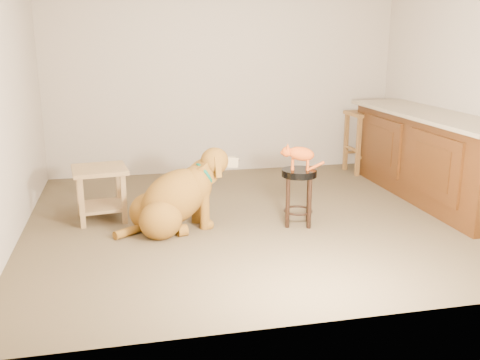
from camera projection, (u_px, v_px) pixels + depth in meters
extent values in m
cube|color=brown|center=(264.00, 218.00, 5.24)|extent=(4.50, 4.00, 0.01)
cube|color=#B2A390|center=(224.00, 71.00, 6.79)|extent=(4.50, 0.04, 2.60)
cube|color=#B2A390|center=(357.00, 113.00, 3.02)|extent=(4.50, 0.04, 2.60)
cube|color=#B2A390|center=(4.00, 89.00, 4.44)|extent=(0.04, 4.00, 2.60)
cube|color=#49260D|center=(430.00, 157.00, 5.81)|extent=(0.60, 2.50, 0.90)
cube|color=gray|center=(432.00, 115.00, 5.68)|extent=(0.70, 2.56, 0.04)
cube|color=black|center=(430.00, 193.00, 5.92)|extent=(0.52, 2.50, 0.10)
cube|color=#49260D|center=(433.00, 166.00, 5.21)|extent=(0.02, 0.90, 0.62)
cube|color=#49260D|center=(381.00, 145.00, 6.25)|extent=(0.02, 0.90, 0.62)
cube|color=#3C1E0A|center=(432.00, 166.00, 5.21)|extent=(0.02, 0.60, 0.40)
cube|color=#3C1E0A|center=(380.00, 145.00, 6.25)|extent=(0.02, 0.60, 0.40)
cylinder|color=black|center=(309.00, 198.00, 5.09)|extent=(0.04, 0.04, 0.47)
cylinder|color=black|center=(288.00, 197.00, 5.11)|extent=(0.04, 0.04, 0.47)
cylinder|color=black|center=(309.00, 204.00, 4.90)|extent=(0.04, 0.04, 0.47)
cylinder|color=black|center=(288.00, 203.00, 4.92)|extent=(0.04, 0.04, 0.47)
torus|color=black|center=(298.00, 210.00, 5.03)|extent=(0.35, 0.35, 0.02)
cylinder|color=black|center=(299.00, 173.00, 4.94)|extent=(0.33, 0.33, 0.06)
cube|color=brown|center=(369.00, 141.00, 7.15)|extent=(0.05, 0.05, 0.75)
cube|color=brown|center=(346.00, 142.00, 7.06)|extent=(0.05, 0.05, 0.75)
cube|color=brown|center=(382.00, 146.00, 6.83)|extent=(0.05, 0.05, 0.75)
cube|color=brown|center=(358.00, 147.00, 6.74)|extent=(0.05, 0.05, 0.75)
cube|color=brown|center=(366.00, 114.00, 6.85)|extent=(0.45, 0.45, 0.04)
cube|color=olive|center=(119.00, 189.00, 5.38)|extent=(0.05, 0.05, 0.48)
cube|color=olive|center=(79.00, 192.00, 5.25)|extent=(0.05, 0.05, 0.48)
cube|color=olive|center=(124.00, 199.00, 5.03)|extent=(0.05, 0.05, 0.48)
cube|color=olive|center=(82.00, 203.00, 4.90)|extent=(0.05, 0.05, 0.48)
cube|color=olive|center=(99.00, 170.00, 5.07)|extent=(0.56, 0.56, 0.04)
cube|color=olive|center=(102.00, 206.00, 5.17)|extent=(0.47, 0.47, 0.03)
ellipsoid|color=brown|center=(150.00, 211.00, 4.92)|extent=(0.46, 0.41, 0.35)
ellipsoid|color=brown|center=(161.00, 220.00, 4.67)|extent=(0.46, 0.41, 0.35)
cylinder|color=brown|center=(169.00, 220.00, 5.05)|extent=(0.11, 0.13, 0.11)
cylinder|color=brown|center=(182.00, 231.00, 4.77)|extent=(0.11, 0.13, 0.11)
ellipsoid|color=brown|center=(174.00, 198.00, 4.84)|extent=(0.88, 0.62, 0.72)
ellipsoid|color=brown|center=(195.00, 185.00, 4.92)|extent=(0.37, 0.40, 0.36)
cylinder|color=brown|center=(196.00, 201.00, 5.07)|extent=(0.11, 0.11, 0.42)
cylinder|color=brown|center=(204.00, 207.00, 4.90)|extent=(0.11, 0.11, 0.42)
sphere|color=brown|center=(199.00, 219.00, 5.13)|extent=(0.11, 0.11, 0.11)
sphere|color=brown|center=(208.00, 225.00, 4.96)|extent=(0.11, 0.11, 0.11)
cylinder|color=brown|center=(204.00, 173.00, 4.93)|extent=(0.30, 0.25, 0.26)
ellipsoid|color=brown|center=(214.00, 161.00, 4.95)|extent=(0.32, 0.30, 0.25)
cube|color=#95815D|center=(228.00, 162.00, 5.02)|extent=(0.19, 0.14, 0.12)
sphere|color=black|center=(236.00, 160.00, 5.06)|extent=(0.06, 0.06, 0.06)
cube|color=brown|center=(207.00, 162.00, 5.05)|extent=(0.07, 0.08, 0.19)
cube|color=brown|center=(218.00, 167.00, 4.85)|extent=(0.07, 0.08, 0.19)
torus|color=#0A543A|center=(204.00, 174.00, 4.93)|extent=(0.20, 0.27, 0.22)
cylinder|color=#D8BF4C|center=(209.00, 181.00, 4.97)|extent=(0.02, 0.05, 0.05)
cylinder|color=brown|center=(130.00, 231.00, 4.78)|extent=(0.31, 0.25, 0.08)
ellipsoid|color=#A13E10|center=(301.00, 154.00, 4.89)|extent=(0.28, 0.19, 0.16)
cylinder|color=#A13E10|center=(293.00, 163.00, 4.96)|extent=(0.03, 0.03, 0.10)
sphere|color=#A13E10|center=(292.00, 167.00, 4.97)|extent=(0.03, 0.03, 0.03)
cylinder|color=#A13E10|center=(293.00, 165.00, 4.89)|extent=(0.03, 0.03, 0.10)
sphere|color=#A13E10|center=(293.00, 169.00, 4.90)|extent=(0.03, 0.03, 0.03)
cylinder|color=#A13E10|center=(308.00, 164.00, 4.94)|extent=(0.03, 0.03, 0.10)
sphere|color=#A13E10|center=(308.00, 168.00, 4.95)|extent=(0.03, 0.03, 0.03)
cylinder|color=#A13E10|center=(308.00, 165.00, 4.88)|extent=(0.03, 0.03, 0.10)
sphere|color=#A13E10|center=(308.00, 169.00, 4.89)|extent=(0.03, 0.03, 0.03)
sphere|color=#A13E10|center=(287.00, 152.00, 4.90)|extent=(0.09, 0.09, 0.09)
sphere|color=#A13E10|center=(282.00, 153.00, 4.90)|extent=(0.04, 0.04, 0.04)
sphere|color=brown|center=(281.00, 153.00, 4.91)|extent=(0.01, 0.01, 0.01)
cone|color=#A13E10|center=(288.00, 146.00, 4.91)|extent=(0.05, 0.05, 0.04)
cone|color=#C66B60|center=(287.00, 146.00, 4.91)|extent=(0.03, 0.03, 0.03)
cone|color=#A13E10|center=(288.00, 147.00, 4.86)|extent=(0.05, 0.05, 0.04)
cone|color=#C66B60|center=(287.00, 147.00, 4.86)|extent=(0.03, 0.03, 0.03)
cylinder|color=#A13E10|center=(315.00, 167.00, 4.95)|extent=(0.20, 0.05, 0.09)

